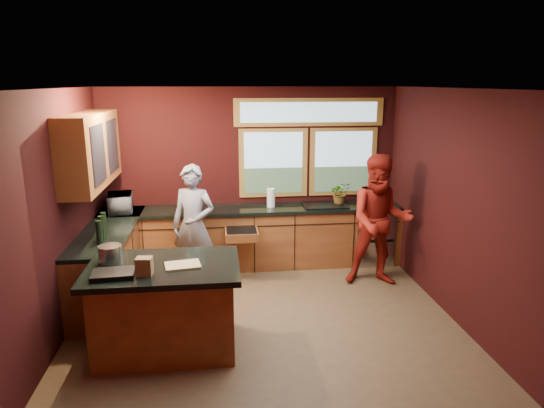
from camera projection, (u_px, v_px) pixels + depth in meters
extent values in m
plane|color=brown|center=(264.00, 316.00, 5.89)|extent=(4.50, 4.50, 0.00)
cube|color=black|center=(251.00, 176.00, 7.49)|extent=(4.50, 0.02, 2.70)
cube|color=black|center=(290.00, 277.00, 3.64)|extent=(4.50, 0.02, 2.70)
cube|color=black|center=(60.00, 215.00, 5.31)|extent=(0.02, 4.00, 2.70)
cube|color=black|center=(450.00, 203.00, 5.81)|extent=(0.02, 4.00, 2.70)
cube|color=silver|center=(263.00, 88.00, 5.23)|extent=(4.50, 4.00, 0.02)
cube|color=#8DB2C4|center=(273.00, 163.00, 7.46)|extent=(1.06, 0.02, 1.06)
cube|color=#8DB2C4|center=(343.00, 162.00, 7.58)|extent=(1.06, 0.02, 1.06)
cube|color=olive|center=(309.00, 112.00, 7.33)|extent=(2.30, 0.02, 0.42)
cube|color=#592B15|center=(91.00, 150.00, 6.00)|extent=(0.36, 1.80, 0.90)
cube|color=#592B15|center=(253.00, 238.00, 7.42)|extent=(4.50, 0.60, 0.88)
cube|color=black|center=(253.00, 209.00, 7.30)|extent=(4.50, 0.64, 0.05)
cube|color=#B7B7BC|center=(370.00, 235.00, 7.61)|extent=(0.60, 0.58, 0.85)
cube|color=black|center=(325.00, 207.00, 7.39)|extent=(0.66, 0.46, 0.05)
cube|color=#592B15|center=(110.00, 264.00, 6.39)|extent=(0.60, 2.30, 0.88)
cube|color=black|center=(108.00, 230.00, 6.27)|extent=(0.64, 2.30, 0.05)
cube|color=#592B15|center=(166.00, 310.00, 5.09)|extent=(1.40, 0.90, 0.88)
cube|color=black|center=(163.00, 268.00, 4.97)|extent=(1.55, 1.05, 0.06)
imported|color=slate|center=(194.00, 225.00, 6.68)|extent=(0.72, 0.60, 1.69)
imported|color=maroon|center=(380.00, 221.00, 6.64)|extent=(0.99, 0.83, 1.83)
imported|color=#999999|center=(120.00, 203.00, 7.00)|extent=(0.40, 0.54, 0.27)
imported|color=#999999|center=(340.00, 193.00, 7.46)|extent=(0.31, 0.27, 0.34)
cylinder|color=white|center=(271.00, 198.00, 7.30)|extent=(0.12, 0.12, 0.28)
cube|color=tan|center=(183.00, 265.00, 4.93)|extent=(0.39, 0.31, 0.02)
cylinder|color=#BBBBC0|center=(110.00, 254.00, 5.02)|extent=(0.24, 0.24, 0.18)
cube|color=brown|center=(144.00, 266.00, 4.68)|extent=(0.16, 0.13, 0.18)
cube|color=black|center=(113.00, 274.00, 4.67)|extent=(0.42, 0.31, 0.05)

